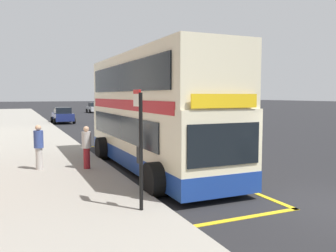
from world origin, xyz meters
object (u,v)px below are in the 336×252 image
object	(u,v)px
double_decker_bus	(153,116)
parked_car_grey_across	(141,115)
parked_car_navy_far	(63,115)
parked_car_silver_behind	(94,108)
pedestrian_further_back	(87,146)
bus_stop_sign	(140,140)
pedestrian_waiting_near_sign	(39,145)

from	to	relation	value
double_decker_bus	parked_car_grey_across	distance (m)	22.92
parked_car_navy_far	parked_car_silver_behind	bearing A→B (deg)	70.46
pedestrian_further_back	bus_stop_sign	bearing A→B (deg)	-87.11
double_decker_bus	parked_car_silver_behind	bearing A→B (deg)	80.84
parked_car_navy_far	pedestrian_waiting_near_sign	xyz separation A→B (m)	(-3.82, -23.55, 0.23)
double_decker_bus	parked_car_grey_across	bearing A→B (deg)	71.61
bus_stop_sign	parked_car_navy_far	xyz separation A→B (m)	(1.92, 29.34, -1.00)
pedestrian_waiting_near_sign	pedestrian_further_back	xyz separation A→B (m)	(1.63, -0.55, -0.04)
parked_car_silver_behind	parked_car_navy_far	distance (m)	21.58
parked_car_grey_across	bus_stop_sign	bearing A→B (deg)	67.55
parked_car_navy_far	pedestrian_further_back	size ratio (longest dim) A/B	2.65
parked_car_grey_across	parked_car_navy_far	size ratio (longest dim) A/B	1.00
double_decker_bus	pedestrian_waiting_near_sign	distance (m)	4.35
bus_stop_sign	pedestrian_further_back	distance (m)	5.30
parked_car_navy_far	pedestrian_waiting_near_sign	distance (m)	23.86
parked_car_grey_across	parked_car_navy_far	bearing A→B (deg)	-23.38
parked_car_silver_behind	bus_stop_sign	bearing A→B (deg)	-98.91
parked_car_silver_behind	pedestrian_further_back	bearing A→B (deg)	-100.48
double_decker_bus	pedestrian_waiting_near_sign	world-z (taller)	double_decker_bus
parked_car_silver_behind	pedestrian_further_back	distance (m)	45.38
parked_car_navy_far	pedestrian_waiting_near_sign	size ratio (longest dim) A/B	2.55
bus_stop_sign	parked_car_navy_far	size ratio (longest dim) A/B	0.68
parked_car_silver_behind	pedestrian_waiting_near_sign	bearing A→B (deg)	-102.65
bus_stop_sign	parked_car_grey_across	world-z (taller)	bus_stop_sign
pedestrian_waiting_near_sign	pedestrian_further_back	size ratio (longest dim) A/B	1.04
double_decker_bus	parked_car_navy_far	size ratio (longest dim) A/B	2.39
parked_car_silver_behind	parked_car_grey_across	size ratio (longest dim) A/B	1.00
bus_stop_sign	parked_car_silver_behind	xyz separation A→B (m)	(9.43, 49.56, -1.00)
pedestrian_waiting_near_sign	bus_stop_sign	bearing A→B (deg)	-71.86
parked_car_grey_across	parked_car_navy_far	distance (m)	8.03
bus_stop_sign	pedestrian_further_back	bearing A→B (deg)	92.89
parked_car_silver_behind	pedestrian_waiting_near_sign	world-z (taller)	pedestrian_waiting_near_sign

